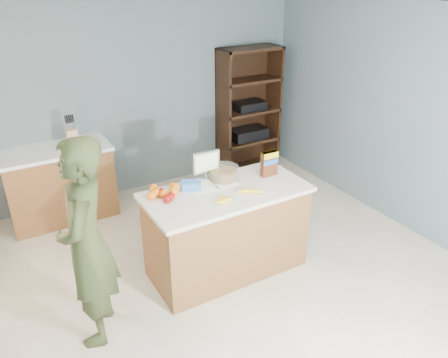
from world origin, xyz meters
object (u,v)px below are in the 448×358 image
tv (206,163)px  shelving_unit (247,112)px  counter_peninsula (227,234)px  person (87,245)px  cereal_box (269,162)px

tv → shelving_unit: bearing=47.2°
counter_peninsula → shelving_unit: size_ratio=0.87×
person → cereal_box: bearing=120.5°
shelving_unit → counter_peninsula: bearing=-127.1°
person → tv: person is taller
person → cereal_box: person is taller
shelving_unit → person: size_ratio=1.03×
shelving_unit → person: shelving_unit is taller
shelving_unit → tv: (-1.59, -1.71, 0.19)m
counter_peninsula → tv: tv is taller
counter_peninsula → cereal_box: bearing=7.7°
tv → cereal_box: size_ratio=1.11×
shelving_unit → tv: shelving_unit is taller
counter_peninsula → tv: size_ratio=5.53×
person → tv: 1.44m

